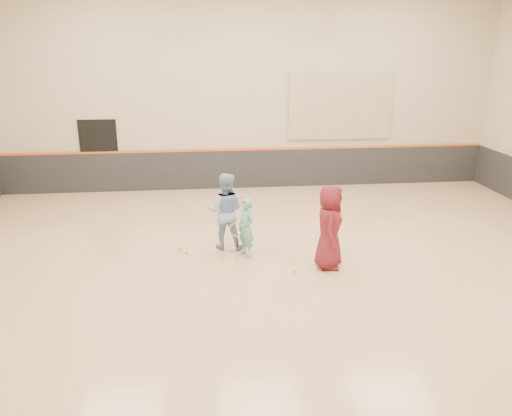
{
  "coord_description": "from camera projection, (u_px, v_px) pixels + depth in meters",
  "views": [
    {
      "loc": [
        -1.41,
        -9.1,
        4.29
      ],
      "look_at": [
        -0.39,
        0.4,
        1.15
      ],
      "focal_mm": 35.0,
      "sensor_mm": 36.0,
      "label": 1
    }
  ],
  "objects": [
    {
      "name": "room",
      "position": [
        278.0,
        230.0,
        9.82
      ],
      "size": [
        15.04,
        12.04,
        6.22
      ],
      "color": "tan",
      "rests_on": "ground"
    },
    {
      "name": "wainscot_back",
      "position": [
        249.0,
        169.0,
        15.53
      ],
      "size": [
        14.9,
        0.04,
        1.2
      ],
      "primitive_type": "cube",
      "color": "#232326",
      "rests_on": "floor"
    },
    {
      "name": "accent_stripe",
      "position": [
        249.0,
        149.0,
        15.32
      ],
      "size": [
        14.9,
        0.03,
        0.06
      ],
      "primitive_type": "cube",
      "color": "#D85914",
      "rests_on": "wall_back"
    },
    {
      "name": "acoustic_panel",
      "position": [
        340.0,
        106.0,
        15.2
      ],
      "size": [
        3.2,
        0.08,
        2.0
      ],
      "primitive_type": "cube",
      "color": "tan",
      "rests_on": "wall_back"
    },
    {
      "name": "doorway",
      "position": [
        100.0,
        156.0,
        14.92
      ],
      "size": [
        1.1,
        0.05,
        2.2
      ],
      "primitive_type": "cube",
      "color": "black",
      "rests_on": "floor"
    },
    {
      "name": "girl",
      "position": [
        246.0,
        228.0,
        10.45
      ],
      "size": [
        0.48,
        0.55,
        1.27
      ],
      "primitive_type": "imported",
      "rotation": [
        0.0,
        0.0,
        -1.1
      ],
      "color": "#65AFA6",
      "rests_on": "floor"
    },
    {
      "name": "instructor",
      "position": [
        225.0,
        211.0,
        10.82
      ],
      "size": [
        0.92,
        0.78,
        1.69
      ],
      "primitive_type": "imported",
      "rotation": [
        0.0,
        0.0,
        2.97
      ],
      "color": "#8BA7D7",
      "rests_on": "floor"
    },
    {
      "name": "young_man",
      "position": [
        329.0,
        227.0,
        9.85
      ],
      "size": [
        0.71,
        0.94,
        1.71
      ],
      "primitive_type": "imported",
      "rotation": [
        0.0,
        0.0,
        1.35
      ],
      "color": "maroon",
      "rests_on": "floor"
    },
    {
      "name": "held_racket",
      "position": [
        236.0,
        230.0,
        10.53
      ],
      "size": [
        0.31,
        0.31,
        0.59
      ],
      "primitive_type": null,
      "color": "#A4C52B",
      "rests_on": "instructor"
    },
    {
      "name": "spare_racket",
      "position": [
        182.0,
        249.0,
        10.9
      ],
      "size": [
        0.6,
        0.6,
        0.08
      ],
      "primitive_type": null,
      "color": "#9DCB2C",
      "rests_on": "floor"
    },
    {
      "name": "ball_under_racket",
      "position": [
        294.0,
        271.0,
        9.86
      ],
      "size": [
        0.07,
        0.07,
        0.07
      ],
      "primitive_type": "sphere",
      "color": "#CBED37",
      "rests_on": "floor"
    },
    {
      "name": "ball_in_hand",
      "position": [
        340.0,
        216.0,
        9.7
      ],
      "size": [
        0.07,
        0.07,
        0.07
      ],
      "primitive_type": "sphere",
      "color": "#B3C72E",
      "rests_on": "young_man"
    },
    {
      "name": "ball_beside_spare",
      "position": [
        181.0,
        249.0,
        10.92
      ],
      "size": [
        0.07,
        0.07,
        0.07
      ],
      "primitive_type": "sphere",
      "color": "#CDEB36",
      "rests_on": "floor"
    }
  ]
}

